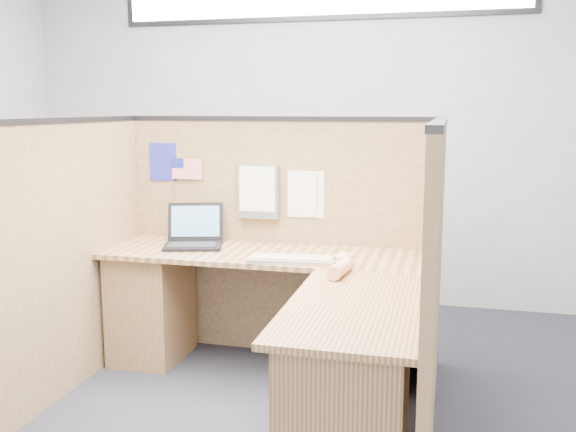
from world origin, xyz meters
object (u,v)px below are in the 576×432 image
(l_desk, at_px, (277,331))
(keyboard, at_px, (291,260))
(laptop, at_px, (197,235))
(mouse, at_px, (344,261))

(l_desk, distance_m, keyboard, 0.40)
(keyboard, bearing_deg, l_desk, -104.85)
(laptop, distance_m, mouse, 1.02)
(laptop, xyz_separation_m, keyboard, (0.68, -0.29, -0.05))
(keyboard, relative_size, mouse, 4.52)
(l_desk, xyz_separation_m, mouse, (0.33, 0.19, 0.36))
(mouse, bearing_deg, keyboard, 179.74)
(l_desk, height_order, laptop, laptop)
(mouse, bearing_deg, laptop, 163.30)
(l_desk, relative_size, laptop, 4.62)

